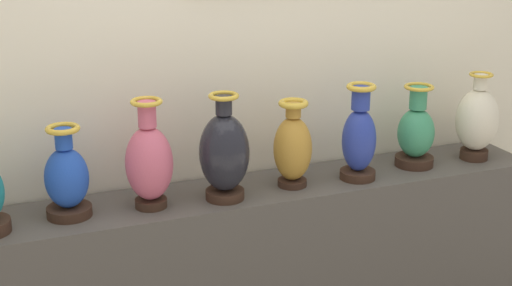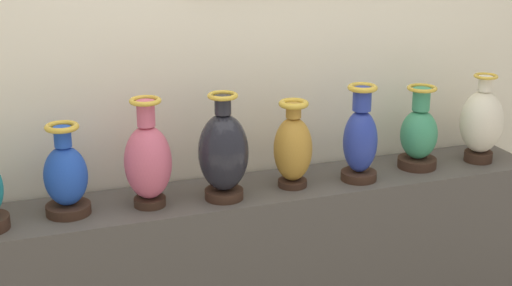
% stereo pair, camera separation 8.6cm
% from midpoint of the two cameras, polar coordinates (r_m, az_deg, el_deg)
% --- Properties ---
extents(back_wall, '(3.84, 0.14, 2.84)m').
position_cam_midpoint_polar(back_wall, '(3.00, -0.48, 6.31)').
color(back_wall, beige).
rests_on(back_wall, ground_plane).
extents(vase_sapphire, '(0.16, 0.16, 0.33)m').
position_cam_midpoint_polar(vase_sapphire, '(2.71, -13.24, -2.50)').
color(vase_sapphire, '#382319').
rests_on(vase_sapphire, display_shelf).
extents(vase_rose, '(0.17, 0.17, 0.40)m').
position_cam_midpoint_polar(vase_rose, '(2.72, -7.23, -1.33)').
color(vase_rose, '#382319').
rests_on(vase_rose, display_shelf).
extents(vase_onyx, '(0.19, 0.19, 0.40)m').
position_cam_midpoint_polar(vase_onyx, '(2.76, -1.57, -0.76)').
color(vase_onyx, '#382319').
rests_on(vase_onyx, display_shelf).
extents(vase_ochre, '(0.15, 0.15, 0.34)m').
position_cam_midpoint_polar(vase_ochre, '(2.89, 3.66, -0.35)').
color(vase_ochre, '#382319').
rests_on(vase_ochre, display_shelf).
extents(vase_cobalt, '(0.14, 0.14, 0.39)m').
position_cam_midpoint_polar(vase_cobalt, '(2.98, 8.68, 0.27)').
color(vase_cobalt, '#382319').
rests_on(vase_cobalt, display_shelf).
extents(vase_jade, '(0.16, 0.16, 0.34)m').
position_cam_midpoint_polar(vase_jade, '(3.18, 12.92, 0.61)').
color(vase_jade, '#382319').
rests_on(vase_jade, display_shelf).
extents(vase_ivory, '(0.18, 0.18, 0.37)m').
position_cam_midpoint_polar(vase_ivory, '(3.31, 17.33, 1.48)').
color(vase_ivory, '#382319').
rests_on(vase_ivory, display_shelf).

